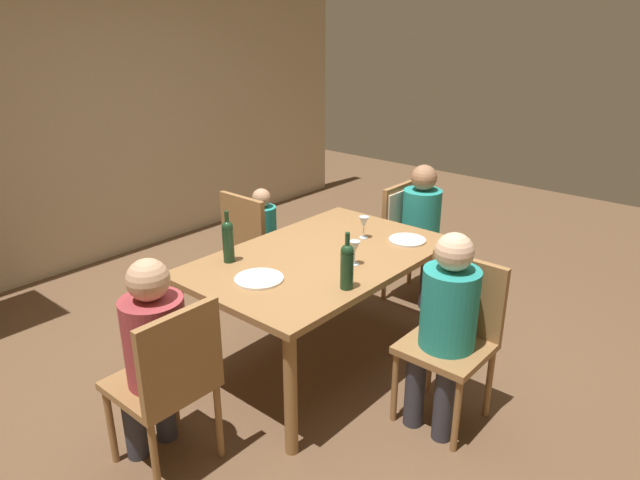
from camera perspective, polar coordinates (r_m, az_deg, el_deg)
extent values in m
plane|color=brown|center=(3.91, 0.00, -11.83)|extent=(10.00, 10.00, 0.00)
cube|color=tan|center=(5.51, -22.48, 11.52)|extent=(6.40, 0.12, 2.70)
cube|color=olive|center=(3.56, 0.00, -1.80)|extent=(1.65, 1.04, 0.04)
cylinder|color=olive|center=(3.00, -2.94, -15.08)|extent=(0.07, 0.07, 0.72)
cylinder|color=olive|center=(4.06, 11.88, -5.16)|extent=(0.07, 0.07, 0.72)
cylinder|color=olive|center=(3.58, -13.61, -9.10)|extent=(0.07, 0.07, 0.72)
cylinder|color=olive|center=(4.51, 1.89, -1.93)|extent=(0.07, 0.07, 0.72)
cylinder|color=olive|center=(4.74, 12.83, -3.12)|extent=(0.04, 0.04, 0.44)
cylinder|color=olive|center=(4.44, 10.48, -4.69)|extent=(0.04, 0.04, 0.44)
cylinder|color=olive|center=(4.91, 8.95, -1.96)|extent=(0.04, 0.04, 0.44)
cylinder|color=olive|center=(4.61, 6.43, -3.39)|extent=(0.04, 0.04, 0.44)
cube|color=olive|center=(4.58, 9.86, -0.52)|extent=(0.44, 0.44, 0.04)
cube|color=olive|center=(4.59, 7.92, 2.86)|extent=(0.44, 0.04, 0.44)
cube|color=beige|center=(4.59, 7.93, 3.12)|extent=(0.40, 0.07, 0.31)
cylinder|color=olive|center=(3.20, -20.07, -16.97)|extent=(0.04, 0.04, 0.44)
cylinder|color=olive|center=(3.35, -14.33, -14.34)|extent=(0.04, 0.04, 0.44)
cylinder|color=olive|center=(2.94, -16.08, -20.40)|extent=(0.04, 0.04, 0.44)
cylinder|color=olive|center=(3.10, -10.03, -17.26)|extent=(0.04, 0.04, 0.44)
cube|color=olive|center=(3.00, -15.58, -13.57)|extent=(0.44, 0.44, 0.04)
cube|color=olive|center=(2.73, -13.65, -11.15)|extent=(0.44, 0.04, 0.44)
cylinder|color=olive|center=(3.17, 13.41, -16.64)|extent=(0.04, 0.04, 0.44)
cylinder|color=olive|center=(3.31, 7.44, -14.28)|extent=(0.04, 0.04, 0.44)
cylinder|color=olive|center=(3.45, 16.46, -13.44)|extent=(0.04, 0.04, 0.44)
cylinder|color=olive|center=(3.58, 10.88, -11.46)|extent=(0.04, 0.04, 0.44)
cube|color=olive|center=(3.24, 12.38, -10.41)|extent=(0.44, 0.44, 0.04)
cube|color=olive|center=(3.28, 14.41, -5.36)|extent=(0.04, 0.44, 0.44)
cylinder|color=olive|center=(4.83, -5.50, -2.19)|extent=(0.04, 0.04, 0.44)
cylinder|color=olive|center=(4.59, -2.18, -3.43)|extent=(0.04, 0.04, 0.44)
cylinder|color=olive|center=(4.60, -8.90, -3.60)|extent=(0.04, 0.04, 0.44)
cylinder|color=olive|center=(4.34, -5.59, -5.00)|extent=(0.04, 0.04, 0.44)
cube|color=olive|center=(4.49, -5.65, -0.74)|extent=(0.44, 0.44, 0.04)
cube|color=olive|center=(4.28, -7.69, 1.48)|extent=(0.04, 0.44, 0.44)
cylinder|color=#33333D|center=(4.68, 11.68, -3.24)|extent=(0.11, 0.11, 0.46)
cylinder|color=#33333D|center=(4.54, 10.57, -3.95)|extent=(0.11, 0.11, 0.46)
cylinder|color=teal|center=(4.50, 10.03, 2.14)|extent=(0.29, 0.29, 0.45)
sphere|color=#996B4C|center=(4.41, 10.30, 6.12)|extent=(0.20, 0.20, 0.20)
cylinder|color=#33333D|center=(3.20, -18.03, -16.53)|extent=(0.11, 0.11, 0.46)
cylinder|color=#33333D|center=(3.27, -15.28, -15.26)|extent=(0.11, 0.11, 0.46)
cylinder|color=#9E383D|center=(2.88, -16.04, -9.78)|extent=(0.30, 0.30, 0.46)
sphere|color=tan|center=(2.73, -16.74, -3.80)|extent=(0.20, 0.20, 0.20)
cylinder|color=#33333D|center=(3.23, 12.24, -15.45)|extent=(0.11, 0.11, 0.46)
cylinder|color=#33333D|center=(3.30, 9.42, -14.35)|extent=(0.11, 0.11, 0.46)
cylinder|color=teal|center=(3.13, 12.71, -6.79)|extent=(0.30, 0.30, 0.46)
sphere|color=beige|center=(2.99, 13.22, -1.15)|extent=(0.20, 0.20, 0.20)
cylinder|color=#33333D|center=(4.69, -5.21, -2.80)|extent=(0.08, 0.08, 0.46)
cylinder|color=#33333D|center=(4.60, -4.08, -3.23)|extent=(0.08, 0.08, 0.46)
cylinder|color=teal|center=(4.43, -5.73, 1.25)|extent=(0.22, 0.22, 0.33)
sphere|color=tan|center=(4.36, -5.84, 4.19)|extent=(0.14, 0.14, 0.14)
cylinder|color=#19381E|center=(3.46, -9.09, -0.51)|extent=(0.07, 0.07, 0.21)
sphere|color=#19381E|center=(3.42, -9.20, 1.32)|extent=(0.07, 0.07, 0.07)
cylinder|color=#19381E|center=(3.40, -9.26, 2.15)|extent=(0.03, 0.03, 0.09)
cylinder|color=#19381E|center=(3.09, 2.69, -3.07)|extent=(0.07, 0.07, 0.21)
sphere|color=#19381E|center=(3.04, 2.73, -1.09)|extent=(0.07, 0.07, 0.07)
cylinder|color=#19381E|center=(3.02, 2.75, -0.10)|extent=(0.03, 0.03, 0.09)
cylinder|color=silver|center=(3.42, 3.42, -2.41)|extent=(0.06, 0.06, 0.00)
cylinder|color=silver|center=(3.41, 3.44, -1.84)|extent=(0.01, 0.01, 0.07)
cone|color=silver|center=(3.38, 3.46, -0.71)|extent=(0.07, 0.07, 0.07)
cylinder|color=silver|center=(3.84, 4.34, 0.25)|extent=(0.06, 0.06, 0.00)
cylinder|color=silver|center=(3.82, 4.36, 0.76)|extent=(0.01, 0.01, 0.07)
cone|color=silver|center=(3.80, 4.39, 1.79)|extent=(0.07, 0.07, 0.07)
cylinder|color=silver|center=(3.81, 8.66, 0.00)|extent=(0.24, 0.24, 0.01)
cylinder|color=white|center=(3.24, -6.08, -3.86)|extent=(0.28, 0.28, 0.01)
cube|color=brown|center=(4.86, -2.53, -3.40)|extent=(0.16, 0.29, 0.22)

